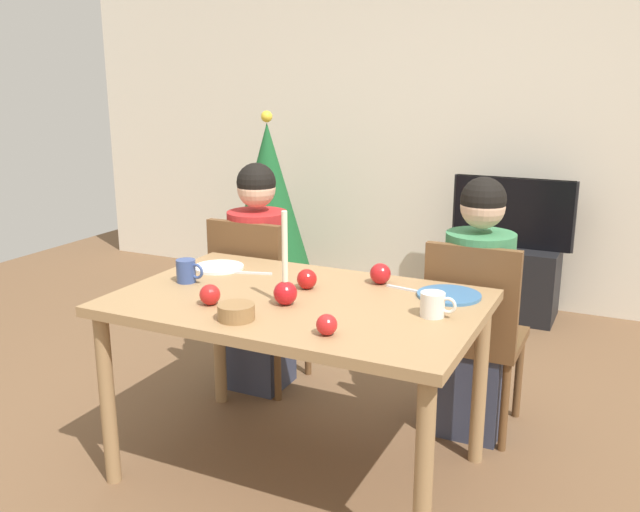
% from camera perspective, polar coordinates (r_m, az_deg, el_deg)
% --- Properties ---
extents(ground_plane, '(7.68, 7.68, 0.00)m').
position_cam_1_polar(ground_plane, '(2.97, -1.74, -17.37)').
color(ground_plane, brown).
extents(back_wall, '(6.40, 0.10, 2.60)m').
position_cam_1_polar(back_wall, '(4.98, 12.22, 11.23)').
color(back_wall, beige).
rests_on(back_wall, ground).
extents(dining_table, '(1.40, 0.90, 0.75)m').
position_cam_1_polar(dining_table, '(2.68, -1.85, -5.20)').
color(dining_table, '#99754C').
rests_on(dining_table, ground).
extents(chair_left, '(0.40, 0.40, 0.90)m').
position_cam_1_polar(chair_left, '(3.49, -5.39, -3.14)').
color(chair_left, brown).
rests_on(chair_left, ground).
extents(chair_right, '(0.40, 0.40, 0.90)m').
position_cam_1_polar(chair_right, '(3.09, 12.71, -5.81)').
color(chair_right, brown).
rests_on(chair_right, ground).
extents(person_left_child, '(0.30, 0.30, 1.17)m').
position_cam_1_polar(person_left_child, '(3.50, -5.14, -2.10)').
color(person_left_child, '#33384C').
rests_on(person_left_child, ground).
extents(person_right_child, '(0.30, 0.30, 1.17)m').
position_cam_1_polar(person_right_child, '(3.11, 12.90, -4.62)').
color(person_right_child, '#33384C').
rests_on(person_right_child, ground).
extents(tv_stand, '(0.64, 0.40, 0.48)m').
position_cam_1_polar(tv_stand, '(4.79, 15.37, -2.03)').
color(tv_stand, black).
rests_on(tv_stand, ground).
extents(tv, '(0.79, 0.05, 0.46)m').
position_cam_1_polar(tv, '(4.68, 15.77, 3.50)').
color(tv, black).
rests_on(tv, tv_stand).
extents(christmas_tree, '(0.64, 0.64, 1.35)m').
position_cam_1_polar(christmas_tree, '(4.87, -4.33, 4.39)').
color(christmas_tree, brown).
rests_on(christmas_tree, ground).
extents(candle_centerpiece, '(0.09, 0.09, 0.36)m').
position_cam_1_polar(candle_centerpiece, '(2.55, -2.91, -2.53)').
color(candle_centerpiece, red).
rests_on(candle_centerpiece, dining_table).
extents(plate_left, '(0.22, 0.22, 0.01)m').
position_cam_1_polar(plate_left, '(3.08, -8.44, -0.93)').
color(plate_left, white).
rests_on(plate_left, dining_table).
extents(plate_right, '(0.25, 0.25, 0.01)m').
position_cam_1_polar(plate_right, '(2.71, 10.70, -3.22)').
color(plate_right, teal).
rests_on(plate_right, dining_table).
extents(mug_left, '(0.13, 0.08, 0.10)m').
position_cam_1_polar(mug_left, '(2.89, -11.04, -1.23)').
color(mug_left, '#33477F').
rests_on(mug_left, dining_table).
extents(mug_right, '(0.13, 0.09, 0.09)m').
position_cam_1_polar(mug_right, '(2.47, 9.44, -4.01)').
color(mug_right, silver).
rests_on(mug_right, dining_table).
extents(fork_left, '(0.18, 0.06, 0.01)m').
position_cam_1_polar(fork_left, '(2.98, -5.71, -1.41)').
color(fork_left, silver).
rests_on(fork_left, dining_table).
extents(fork_right, '(0.18, 0.05, 0.01)m').
position_cam_1_polar(fork_right, '(2.76, 7.24, -2.77)').
color(fork_right, silver).
rests_on(fork_right, dining_table).
extents(bowl_walnuts, '(0.13, 0.13, 0.06)m').
position_cam_1_polar(bowl_walnuts, '(2.43, -7.00, -4.65)').
color(bowl_walnuts, olive).
rests_on(bowl_walnuts, dining_table).
extents(apple_near_candle, '(0.08, 0.08, 0.08)m').
position_cam_1_polar(apple_near_candle, '(2.75, -1.10, -1.93)').
color(apple_near_candle, '#B51615').
rests_on(apple_near_candle, dining_table).
extents(apple_by_left_plate, '(0.07, 0.07, 0.07)m').
position_cam_1_polar(apple_by_left_plate, '(2.27, 0.57, -5.74)').
color(apple_by_left_plate, red).
rests_on(apple_by_left_plate, dining_table).
extents(apple_by_right_mug, '(0.08, 0.08, 0.08)m').
position_cam_1_polar(apple_by_right_mug, '(2.59, -9.16, -3.20)').
color(apple_by_right_mug, red).
rests_on(apple_by_right_mug, dining_table).
extents(apple_far_edge, '(0.09, 0.09, 0.09)m').
position_cam_1_polar(apple_far_edge, '(2.83, 5.05, -1.47)').
color(apple_far_edge, '#B0171A').
rests_on(apple_far_edge, dining_table).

